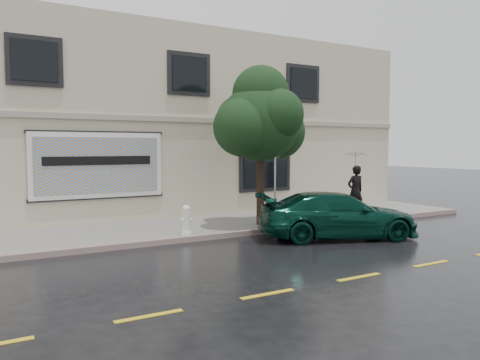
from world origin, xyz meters
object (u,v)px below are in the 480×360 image
pedestrian (355,191)px  fire_hydrant (186,220)px  street_tree (261,122)px  car (338,215)px

pedestrian → fire_hydrant: bearing=6.9°
street_tree → car: bearing=-63.5°
street_tree → fire_hydrant: street_tree is taller
car → pedestrian: (2.83, 2.26, 0.39)m
car → pedestrian: 3.64m
pedestrian → street_tree: 4.64m
pedestrian → street_tree: (-4.00, 0.08, 2.35)m
car → fire_hydrant: bearing=84.8°
car → fire_hydrant: (-3.90, 1.94, -0.11)m
pedestrian → street_tree: size_ratio=0.40×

